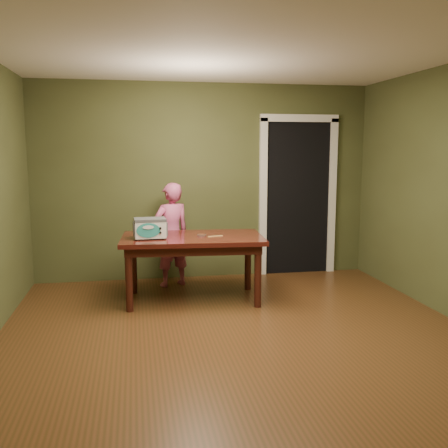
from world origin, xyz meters
name	(u,v)px	position (x,y,z in m)	size (l,w,h in m)	color
floor	(245,346)	(0.00, 0.00, 0.00)	(5.00, 5.00, 0.00)	#542E18
room_shell	(246,153)	(0.00, 0.00, 1.71)	(4.52, 5.02, 2.61)	#474F2A
doorway	(291,196)	(1.30, 2.78, 1.06)	(1.10, 0.66, 2.25)	black
dining_table	(193,245)	(-0.30, 1.45, 0.65)	(1.66, 1.01, 0.75)	black
toy_oven	(150,228)	(-0.78, 1.39, 0.87)	(0.38, 0.27, 0.23)	#4C4F54
baking_pan	(202,235)	(-0.19, 1.44, 0.76)	(0.10, 0.10, 0.02)	silver
spatula	(215,236)	(-0.04, 1.38, 0.75)	(0.18, 0.03, 0.01)	tan
child	(171,235)	(-0.49, 2.11, 0.66)	(0.48, 0.32, 1.32)	#C45081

